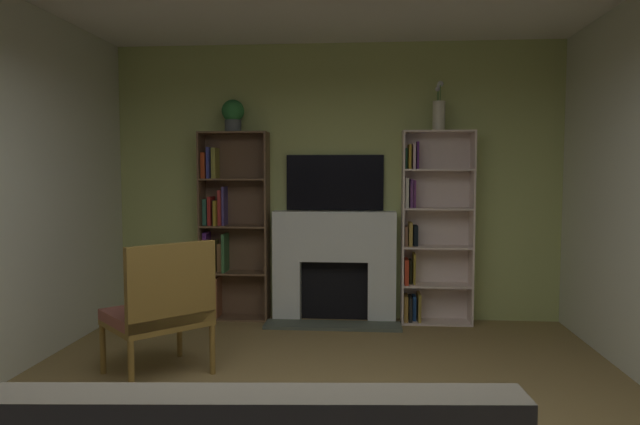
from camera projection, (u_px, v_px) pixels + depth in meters
wall_back_accent at (335, 182)px, 6.00m from camera, size 4.74×0.06×2.86m
fireplace at (334, 262)px, 5.90m from camera, size 1.36×0.54×1.14m
tv at (335, 183)px, 5.94m from camera, size 1.01×0.06×0.57m
bookshelf_left at (228, 229)px, 6.00m from camera, size 0.71×0.27×1.95m
bookshelf_right at (429, 231)px, 5.83m from camera, size 0.71×0.28×1.95m
potted_plant at (233, 114)px, 5.85m from camera, size 0.23×0.23×0.33m
vase_with_flowers at (439, 113)px, 5.68m from camera, size 0.12×0.12×0.49m
armchair at (162, 308)px, 4.27m from camera, size 0.90×0.90×1.03m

